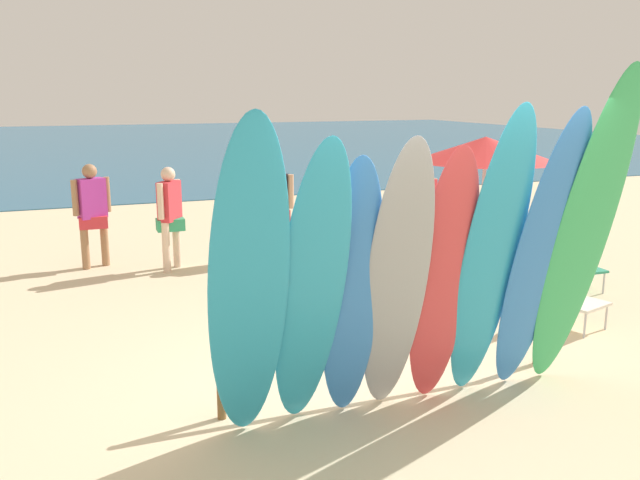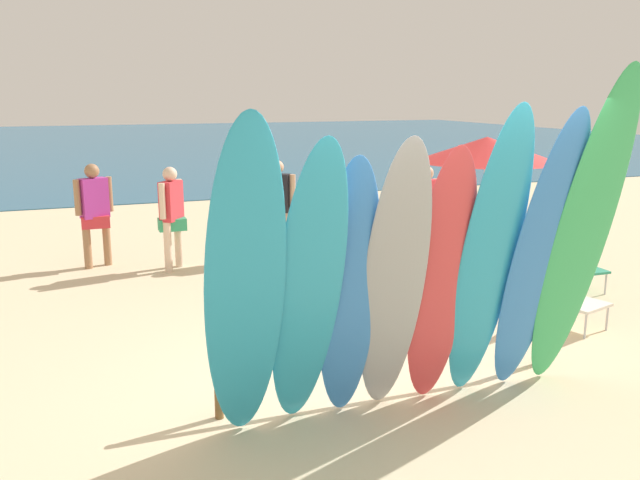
% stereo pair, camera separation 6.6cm
% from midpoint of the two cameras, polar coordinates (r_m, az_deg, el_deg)
% --- Properties ---
extents(ground, '(60.00, 60.00, 0.00)m').
position_cam_midpoint_polar(ground, '(19.17, -13.22, 4.59)').
color(ground, beige).
extents(ocean_water, '(60.00, 40.00, 0.02)m').
position_cam_midpoint_polar(ocean_water, '(35.95, -16.97, 7.96)').
color(ocean_water, '#235B7F').
rests_on(ocean_water, ground).
extents(surfboard_rack, '(3.17, 0.07, 0.65)m').
position_cam_midpoint_polar(surfboard_rack, '(5.81, 6.09, -7.89)').
color(surfboard_rack, brown).
rests_on(surfboard_rack, ground).
extents(surfboard_teal_0, '(0.61, 0.79, 2.46)m').
position_cam_midpoint_polar(surfboard_teal_0, '(4.60, -6.54, -4.11)').
color(surfboard_teal_0, '#289EC6').
rests_on(surfboard_teal_0, ground).
extents(surfboard_teal_1, '(0.58, 0.77, 2.28)m').
position_cam_midpoint_polar(surfboard_teal_1, '(4.82, -1.10, -4.34)').
color(surfboard_teal_1, '#289EC6').
rests_on(surfboard_teal_1, ground).
extents(surfboard_blue_2, '(0.52, 0.56, 2.13)m').
position_cam_midpoint_polar(surfboard_blue_2, '(5.05, 2.38, -4.47)').
color(surfboard_blue_2, '#337AD1').
rests_on(surfboard_blue_2, ground).
extents(surfboard_grey_3, '(0.56, 0.70, 2.26)m').
position_cam_midpoint_polar(surfboard_grey_3, '(5.12, 6.25, -3.52)').
color(surfboard_grey_3, '#999EA3').
rests_on(surfboard_grey_3, ground).
extents(surfboard_red_4, '(0.54, 0.56, 2.18)m').
position_cam_midpoint_polar(surfboard_red_4, '(5.36, 10.15, -3.38)').
color(surfboard_red_4, '#D13D42').
rests_on(surfboard_red_4, ground).
extents(surfboard_teal_5, '(0.55, 0.71, 2.48)m').
position_cam_midpoint_polar(surfboard_teal_5, '(5.47, 14.09, -1.56)').
color(surfboard_teal_5, '#289EC6').
rests_on(surfboard_teal_5, ground).
extents(surfboard_blue_6, '(0.61, 0.77, 2.45)m').
position_cam_midpoint_polar(surfboard_blue_6, '(5.71, 18.05, -1.38)').
color(surfboard_blue_6, '#337AD1').
rests_on(surfboard_blue_6, ground).
extents(surfboard_green_7, '(0.56, 0.86, 2.77)m').
position_cam_midpoint_polar(surfboard_green_7, '(5.85, 21.27, 0.29)').
color(surfboard_green_7, '#38B266').
rests_on(surfboard_green_7, ground).
extents(beachgoer_midbeach, '(0.54, 0.33, 1.53)m').
position_cam_midpoint_polar(beachgoer_midbeach, '(10.28, -19.10, 2.57)').
color(beachgoer_midbeach, '#9E704C').
rests_on(beachgoer_midbeach, ground).
extents(beachgoer_by_water, '(0.39, 0.47, 1.50)m').
position_cam_midpoint_polar(beachgoer_by_water, '(9.84, -12.93, 2.42)').
color(beachgoer_by_water, beige).
rests_on(beachgoer_by_water, ground).
extents(beachgoer_near_rack, '(0.50, 0.38, 1.54)m').
position_cam_midpoint_polar(beachgoer_near_rack, '(10.25, -4.01, 3.21)').
color(beachgoer_near_rack, tan).
rests_on(beachgoer_near_rack, ground).
extents(beachgoer_strolling, '(0.52, 0.33, 1.49)m').
position_cam_midpoint_polar(beachgoer_strolling, '(9.96, 8.68, 2.67)').
color(beachgoer_strolling, tan).
rests_on(beachgoer_strolling, ground).
extents(beach_chair_red, '(0.68, 0.80, 0.82)m').
position_cam_midpoint_polar(beach_chair_red, '(7.85, 20.18, -3.85)').
color(beach_chair_red, '#B7B7BC').
rests_on(beach_chair_red, ground).
extents(beach_chair_blue, '(0.51, 0.74, 0.79)m').
position_cam_midpoint_polar(beach_chair_blue, '(9.37, 20.57, -1.34)').
color(beach_chair_blue, '#B7B7BC').
rests_on(beach_chair_blue, ground).
extents(beach_umbrella, '(1.77, 1.77, 2.00)m').
position_cam_midpoint_polar(beach_umbrella, '(8.66, 13.77, 7.54)').
color(beach_umbrella, silver).
rests_on(beach_umbrella, ground).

